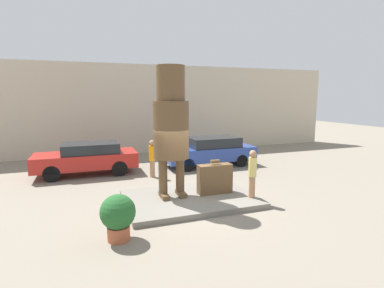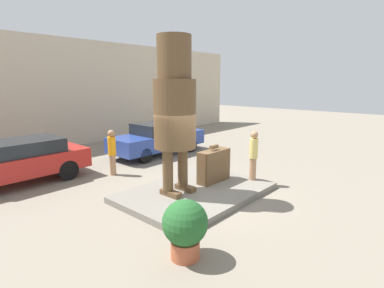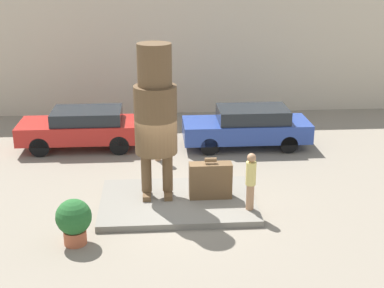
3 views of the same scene
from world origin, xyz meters
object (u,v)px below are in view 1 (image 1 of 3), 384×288
(giant_suitcase, at_px, (215,179))
(parked_car_red, at_px, (87,157))
(parked_car_blue, at_px, (210,151))
(worker_hivis, at_px, (152,157))
(statue_figure, at_px, (171,122))
(planter_pot, at_px, (118,215))
(tourist, at_px, (252,172))

(giant_suitcase, relative_size, parked_car_red, 0.27)
(parked_car_blue, bearing_deg, worker_hivis, 19.65)
(worker_hivis, bearing_deg, parked_car_red, 151.47)
(statue_figure, bearing_deg, planter_pot, -131.68)
(giant_suitcase, bearing_deg, worker_hivis, 112.57)
(parked_car_red, height_order, parked_car_blue, parked_car_blue)
(giant_suitcase, xyz_separation_m, worker_hivis, (-1.47, 3.55, 0.21))
(tourist, distance_m, worker_hivis, 5.06)
(parked_car_red, relative_size, planter_pot, 3.83)
(giant_suitcase, xyz_separation_m, tourist, (1.01, -0.85, 0.37))
(worker_hivis, bearing_deg, tourist, -60.58)
(planter_pot, bearing_deg, statue_figure, 48.32)
(giant_suitcase, distance_m, planter_pot, 4.16)
(giant_suitcase, distance_m, worker_hivis, 3.85)
(statue_figure, distance_m, parked_car_red, 5.85)
(giant_suitcase, distance_m, parked_car_blue, 5.11)
(tourist, bearing_deg, worker_hivis, 119.42)
(tourist, height_order, worker_hivis, tourist)
(tourist, bearing_deg, parked_car_blue, 81.07)
(planter_pot, bearing_deg, giant_suitcase, 30.24)
(parked_car_red, bearing_deg, planter_pot, 94.93)
(parked_car_red, relative_size, parked_car_blue, 0.97)
(statue_figure, relative_size, worker_hivis, 2.63)
(parked_car_red, bearing_deg, tourist, 131.55)
(statue_figure, xyz_separation_m, planter_pot, (-2.07, -2.33, -2.10))
(tourist, distance_m, planter_pot, 4.79)
(planter_pot, distance_m, worker_hivis, 6.04)
(parked_car_red, distance_m, worker_hivis, 3.12)
(tourist, height_order, parked_car_red, tourist)
(parked_car_blue, distance_m, worker_hivis, 3.57)
(tourist, xyz_separation_m, planter_pot, (-4.60, -1.24, -0.41))
(parked_car_red, height_order, worker_hivis, worker_hivis)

